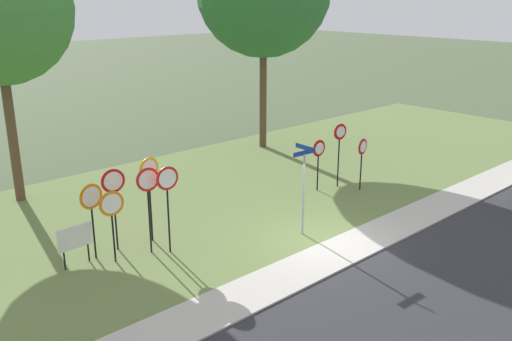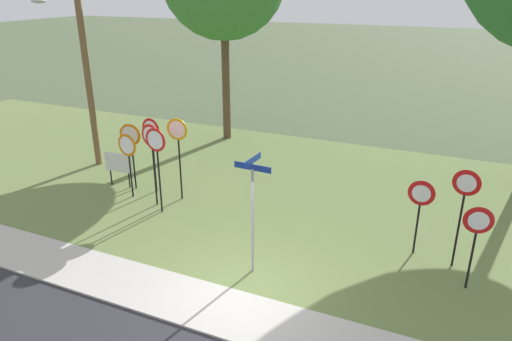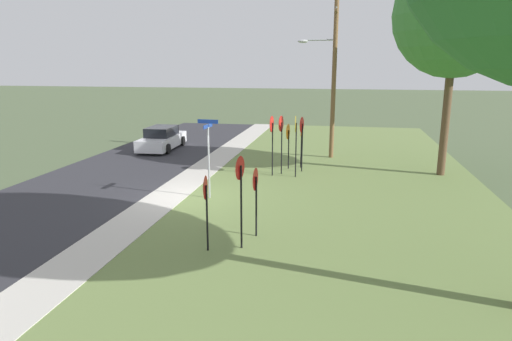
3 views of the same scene
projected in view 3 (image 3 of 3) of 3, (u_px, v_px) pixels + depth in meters
ground_plane at (187, 198)px, 17.86m from camera, size 160.00×160.00×0.00m
road_asphalt at (76, 191)px, 18.75m from camera, size 44.00×6.40×0.01m
sidewalk_strip at (168, 196)px, 18.00m from camera, size 44.00×1.60×0.06m
grass_median at (342, 206)px, 16.75m from camera, size 44.00×12.00×0.04m
stop_sign_near_left at (288, 136)px, 22.28m from camera, size 0.76×0.12×2.24m
stop_sign_near_right at (281, 132)px, 21.15m from camera, size 0.73×0.14×2.76m
stop_sign_far_left at (301, 133)px, 22.46m from camera, size 0.77×0.15×2.38m
stop_sign_far_center at (296, 133)px, 20.53m from camera, size 0.72×0.12×2.81m
stop_sign_far_right at (302, 132)px, 21.63m from camera, size 0.74×0.13×2.64m
stop_sign_center_tall at (272, 132)px, 20.78m from camera, size 0.74×0.11×2.78m
yield_sign_near_left at (240, 181)px, 12.47m from camera, size 0.66×0.14×2.66m
yield_sign_near_right at (205, 196)px, 12.39m from camera, size 0.66×0.12×2.15m
yield_sign_far_left at (255, 186)px, 13.47m from camera, size 0.69×0.11×2.12m
street_name_post at (209, 152)px, 17.32m from camera, size 0.96×0.82×3.06m
utility_pole at (332, 71)px, 24.32m from camera, size 2.10×2.11×8.78m
notice_board at (301, 149)px, 23.27m from camera, size 1.10×0.10×1.25m
oak_tree_left at (456, 16)px, 19.78m from camera, size 5.39×5.39×9.83m
parked_hatchback_near at (162, 139)px, 27.82m from camera, size 4.58×2.02×1.39m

